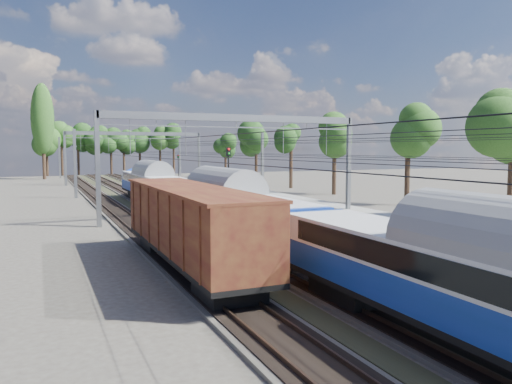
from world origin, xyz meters
name	(u,v)px	position (x,y,z in m)	size (l,w,h in m)	color
track_bed	(189,201)	(0.00, 45.00, 0.10)	(21.00, 130.00, 0.34)	#47423A
platform	(426,224)	(12.00, 20.00, 0.15)	(3.00, 70.00, 0.30)	gray
catenary	(174,146)	(0.33, 52.69, 6.40)	(25.65, 130.00, 9.00)	slate
tree_belt	(146,137)	(5.29, 95.38, 8.57)	(39.72, 100.05, 12.27)	black
poplar	(42,119)	(-14.50, 98.00, 11.89)	(4.40, 4.40, 19.04)	black
emu_train	(227,200)	(-4.50, 20.35, 2.75)	(3.20, 67.59, 4.68)	black
freight_boxcar	(189,222)	(-9.00, 13.53, 2.46)	(3.24, 15.64, 4.03)	black
worker	(156,182)	(1.20, 67.91, 0.90)	(0.66, 0.43, 1.80)	black
signal_near	(228,174)	(-0.64, 30.29, 3.92)	(0.42, 0.38, 6.20)	black
signal_far	(178,165)	(7.67, 78.38, 3.18)	(0.36, 0.33, 5.02)	black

